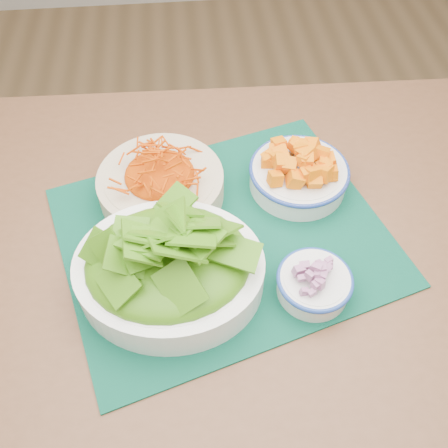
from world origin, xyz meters
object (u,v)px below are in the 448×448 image
at_px(placemat, 224,235).
at_px(onion_bowl, 315,281).
at_px(carrot_bowl, 160,181).
at_px(lettuce_bowl, 168,262).
at_px(squash_bowl, 299,170).
at_px(table, 228,267).

bearing_deg(placemat, onion_bowl, -60.62).
xyz_separation_m(carrot_bowl, onion_bowl, (0.23, -0.23, -0.01)).
bearing_deg(lettuce_bowl, squash_bowl, 45.08).
height_order(carrot_bowl, onion_bowl, carrot_bowl).
distance_m(placemat, onion_bowl, 0.18).
relative_size(carrot_bowl, onion_bowl, 1.95).
relative_size(table, onion_bowl, 10.15).
xyz_separation_m(table, lettuce_bowl, (-0.10, -0.09, 0.16)).
height_order(placemat, squash_bowl, squash_bowl).
distance_m(squash_bowl, onion_bowl, 0.23).
relative_size(table, lettuce_bowl, 4.01).
height_order(placemat, onion_bowl, onion_bowl).
relative_size(squash_bowl, lettuce_bowl, 0.62).
bearing_deg(carrot_bowl, table, -43.34).
distance_m(table, onion_bowl, 0.21).
xyz_separation_m(placemat, onion_bowl, (0.13, -0.13, 0.03)).
relative_size(squash_bowl, onion_bowl, 1.56).
xyz_separation_m(lettuce_bowl, onion_bowl, (0.22, -0.04, -0.03)).
bearing_deg(table, onion_bowl, -43.67).
bearing_deg(onion_bowl, lettuce_bowl, 170.88).
distance_m(placemat, carrot_bowl, 0.15).
distance_m(carrot_bowl, squash_bowl, 0.25).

